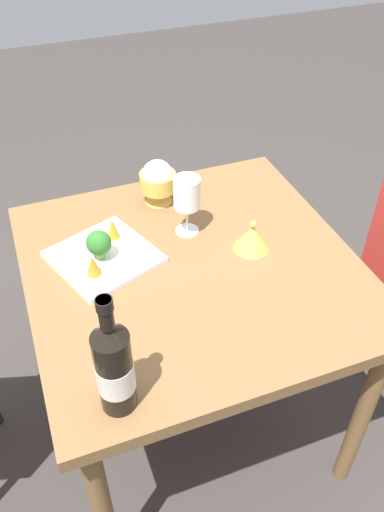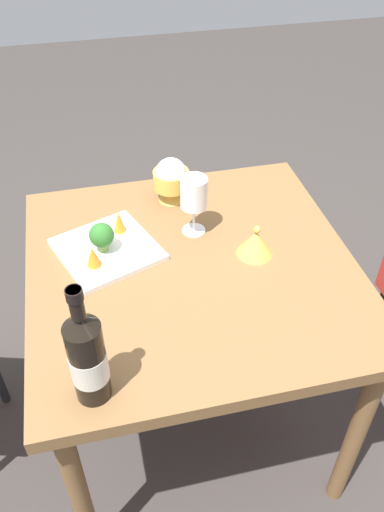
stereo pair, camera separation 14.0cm
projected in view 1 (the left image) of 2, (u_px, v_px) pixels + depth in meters
The scene contains 10 objects.
ground_plane at pixel (192, 413), 1.90m from camera, with size 8.00×8.00×0.00m, color #383330.
dining_table at pixel (192, 287), 1.48m from camera, with size 0.88×0.88×0.73m.
wine_bottle at pixel (114, 367), 1.02m from camera, with size 0.08×0.08×0.31m.
wine_glass at pixel (187, 194), 1.45m from camera, with size 0.08×0.08×0.18m.
rice_bowl at pixel (158, 181), 1.60m from camera, with size 0.11×0.11×0.14m.
rice_bowl_lid at pixel (252, 237), 1.45m from camera, with size 0.10×0.10×0.09m.
serving_plate at pixel (104, 257), 1.43m from camera, with size 0.32×0.32×0.02m.
broccoli_floret at pixel (99, 243), 1.39m from camera, with size 0.07×0.07×0.09m.
carrot_garnish_left at pixel (93, 265), 1.35m from camera, with size 0.04×0.04×0.06m.
carrot_garnish_right at pixel (113, 228), 1.46m from camera, with size 0.04×0.04×0.07m.
Camera 1 is at (-0.99, 0.37, 1.68)m, focal length 36.91 mm.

